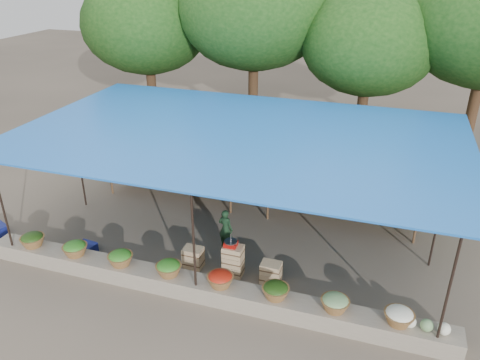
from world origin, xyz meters
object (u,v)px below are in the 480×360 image
(crate_counter, at_px, (232,263))
(weighing_scale, at_px, (231,243))
(vendor_seated, at_px, (226,229))
(blue_crate_back, at_px, (87,248))

(crate_counter, distance_m, weighing_scale, 0.54)
(weighing_scale, bearing_deg, vendor_seated, 116.03)
(vendor_seated, xyz_separation_m, blue_crate_back, (-3.19, -1.33, -0.40))
(vendor_seated, bearing_deg, blue_crate_back, 35.14)
(weighing_scale, bearing_deg, crate_counter, 0.00)
(blue_crate_back, bearing_deg, weighing_scale, 11.26)
(weighing_scale, height_order, blue_crate_back, weighing_scale)
(crate_counter, distance_m, vendor_seated, 1.16)
(vendor_seated, bearing_deg, weighing_scale, 128.59)
(crate_counter, bearing_deg, weighing_scale, -180.00)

